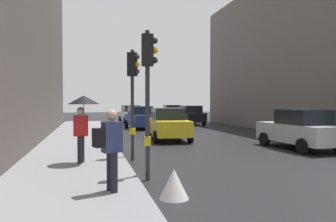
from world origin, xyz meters
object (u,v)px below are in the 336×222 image
object	(u,v)px
car_red_sedan	(171,113)
car_blue_van	(141,117)
pedestrian_with_umbrella	(83,110)
traffic_light_near_right	(133,84)
pedestrian_with_grey_backpack	(110,145)
warning_sign_triangle	(174,184)
car_white_compact	(131,114)
car_silver_hatchback	(300,129)
car_yellow_taxi	(168,124)
traffic_light_near_left	(148,77)
car_dark_suv	(190,115)

from	to	relation	value
car_red_sedan	car_blue_van	world-z (taller)	same
car_red_sedan	pedestrian_with_umbrella	bearing A→B (deg)	-110.30
traffic_light_near_right	pedestrian_with_grey_backpack	size ratio (longest dim) A/B	2.23
car_red_sedan	warning_sign_triangle	distance (m)	29.73
car_white_compact	car_silver_hatchback	bearing A→B (deg)	-76.44
car_yellow_taxi	pedestrian_with_umbrella	world-z (taller)	pedestrian_with_umbrella
car_white_compact	warning_sign_triangle	distance (m)	26.47
pedestrian_with_grey_backpack	warning_sign_triangle	distance (m)	1.61
traffic_light_near_left	car_blue_van	xyz separation A→B (m)	(2.45, 16.99, -1.87)
traffic_light_near_right	car_yellow_taxi	size ratio (longest dim) A/B	0.92
car_yellow_taxi	pedestrian_with_grey_backpack	distance (m)	11.20
car_silver_hatchback	pedestrian_with_umbrella	size ratio (longest dim) A/B	2.00
traffic_light_near_left	car_dark_suv	distance (m)	21.86
car_red_sedan	pedestrian_with_umbrella	world-z (taller)	pedestrian_with_umbrella
car_yellow_taxi	traffic_light_near_right	bearing A→B (deg)	-114.74
warning_sign_triangle	car_dark_suv	bearing A→B (deg)	71.74
car_silver_hatchback	car_blue_van	xyz separation A→B (m)	(-5.14, 12.84, 0.00)
car_dark_suv	car_blue_van	world-z (taller)	same
traffic_light_near_right	car_white_compact	size ratio (longest dim) A/B	0.91
car_white_compact	traffic_light_near_right	bearing A→B (deg)	-97.08
traffic_light_near_right	car_dark_suv	size ratio (longest dim) A/B	0.93
traffic_light_near_left	car_silver_hatchback	size ratio (longest dim) A/B	0.93
car_white_compact	pedestrian_with_grey_backpack	bearing A→B (deg)	-98.23
car_silver_hatchback	car_blue_van	distance (m)	13.83
car_yellow_taxi	pedestrian_with_umbrella	distance (m)	8.25
traffic_light_near_right	car_yellow_taxi	distance (m)	6.79
traffic_light_near_right	traffic_light_near_left	world-z (taller)	traffic_light_near_left
car_dark_suv	car_white_compact	world-z (taller)	same
car_yellow_taxi	pedestrian_with_grey_backpack	bearing A→B (deg)	-110.05
car_red_sedan	pedestrian_with_grey_backpack	size ratio (longest dim) A/B	2.42
car_white_compact	warning_sign_triangle	bearing A→B (deg)	-95.27
car_white_compact	warning_sign_triangle	world-z (taller)	car_white_compact
traffic_light_near_left	warning_sign_triangle	size ratio (longest dim) A/B	6.13
traffic_light_near_right	warning_sign_triangle	distance (m)	5.44
traffic_light_near_left	car_silver_hatchback	xyz separation A→B (m)	(7.58, 4.16, -1.87)
car_yellow_taxi	car_white_compact	size ratio (longest dim) A/B	0.99
car_silver_hatchback	traffic_light_near_right	bearing A→B (deg)	-171.92
traffic_light_near_right	car_red_sedan	size ratio (longest dim) A/B	0.92
traffic_light_near_right	pedestrian_with_umbrella	world-z (taller)	traffic_light_near_right
traffic_light_near_left	car_yellow_taxi	world-z (taller)	traffic_light_near_left
traffic_light_near_right	car_red_sedan	bearing A→B (deg)	72.63
car_dark_suv	pedestrian_with_grey_backpack	xyz separation A→B (m)	(-8.67, -21.92, 0.29)
car_silver_hatchback	car_blue_van	size ratio (longest dim) A/B	0.99
traffic_light_near_right	car_white_compact	distance (m)	21.72
car_white_compact	car_red_sedan	bearing A→B (deg)	27.15
car_white_compact	car_dark_suv	bearing A→B (deg)	-40.12
warning_sign_triangle	car_silver_hatchback	bearing A→B (deg)	39.01
car_red_sedan	car_blue_van	bearing A→B (deg)	-116.66
car_yellow_taxi	warning_sign_triangle	bearing A→B (deg)	-103.00
warning_sign_triangle	car_red_sedan	bearing A→B (deg)	75.88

